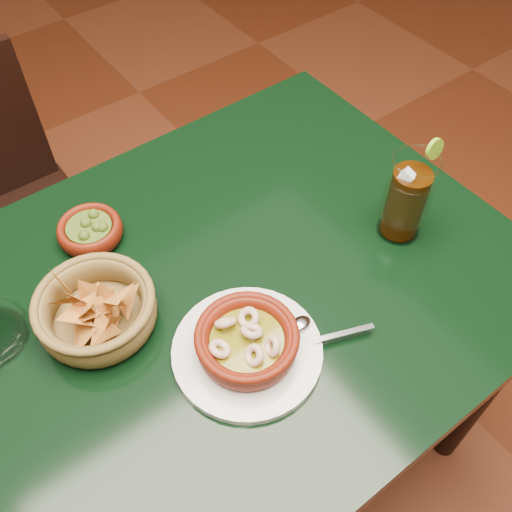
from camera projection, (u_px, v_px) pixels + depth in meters
ground at (210, 464)px, 1.52m from camera, size 7.00×7.00×0.00m
dining_table at (186, 341)px, 1.01m from camera, size 1.20×0.80×0.75m
dining_chair at (5, 213)px, 1.46m from camera, size 0.39×0.39×0.84m
shrimp_plate at (247, 344)px, 0.86m from camera, size 0.30×0.23×0.07m
chip_basket at (96, 310)px, 0.89m from camera, size 0.22×0.22×0.13m
guacamole_ramekin at (90, 230)px, 1.01m from camera, size 0.13×0.13×0.05m
cola_drink at (407, 198)px, 0.98m from camera, size 0.17×0.17×0.19m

